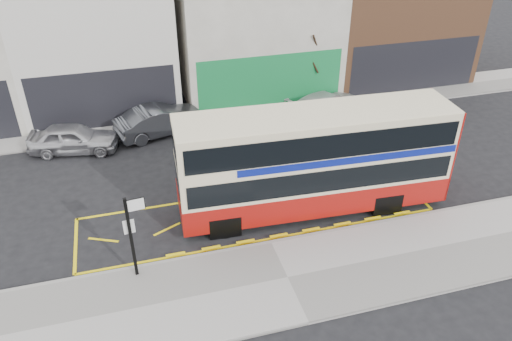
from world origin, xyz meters
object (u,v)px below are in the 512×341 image
object	(u,v)px
car_silver	(73,138)
bus_stop_post	(132,230)
car_grey	(161,120)
street_tree_right	(311,40)
double_decker_bus	(315,160)
car_white	(326,105)

from	to	relation	value
car_silver	bus_stop_post	bearing A→B (deg)	-155.65
car_silver	car_grey	xyz separation A→B (m)	(4.31, 0.74, 0.05)
street_tree_right	double_decker_bus	bearing A→B (deg)	-109.73
bus_stop_post	car_silver	distance (m)	10.03
car_silver	street_tree_right	world-z (taller)	street_tree_right
car_white	street_tree_right	size ratio (longest dim) A/B	0.89
car_white	street_tree_right	bearing A→B (deg)	-14.95
double_decker_bus	car_white	size ratio (longest dim) A/B	2.30
car_silver	car_grey	bearing A→B (deg)	-69.37
bus_stop_post	car_grey	world-z (taller)	bus_stop_post
double_decker_bus	car_silver	bearing A→B (deg)	144.61
car_grey	car_white	xyz separation A→B (m)	(9.04, -0.36, -0.08)
street_tree_right	car_silver	bearing A→B (deg)	-168.08
bus_stop_post	car_silver	size ratio (longest dim) A/B	0.75
car_silver	street_tree_right	bearing A→B (deg)	-67.17
bus_stop_post	car_white	distance (m)	15.00
car_silver	car_grey	world-z (taller)	car_grey
bus_stop_post	car_white	world-z (taller)	bus_stop_post
double_decker_bus	street_tree_right	distance (m)	11.01
car_silver	car_grey	distance (m)	4.37
car_grey	street_tree_right	bearing A→B (deg)	-93.91
car_white	street_tree_right	xyz separation A→B (m)	(-0.17, 2.40, 2.94)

